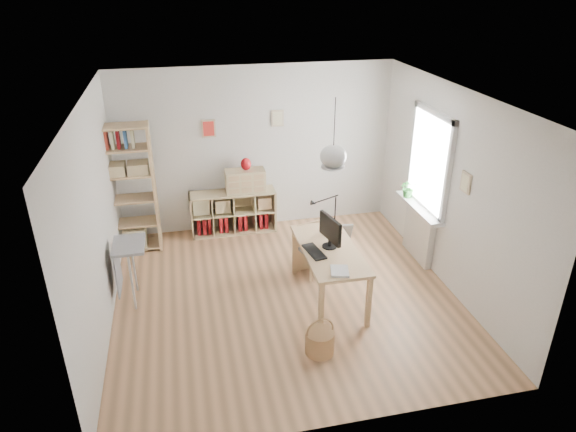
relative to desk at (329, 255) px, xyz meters
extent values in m
plane|color=tan|center=(-0.55, 0.15, -0.66)|extent=(4.50, 4.50, 0.00)
plane|color=white|center=(-0.55, 2.40, 0.69)|extent=(4.50, 0.00, 4.50)
plane|color=white|center=(-0.55, -2.10, 0.69)|extent=(4.50, 0.00, 4.50)
plane|color=white|center=(-2.80, 0.15, 0.69)|extent=(0.00, 4.50, 4.50)
plane|color=white|center=(1.70, 0.15, 0.69)|extent=(0.00, 4.50, 4.50)
plane|color=silver|center=(-0.55, 0.15, 2.04)|extent=(4.50, 4.50, 0.00)
cylinder|color=black|center=(0.00, 0.00, 1.70)|extent=(0.01, 0.01, 0.68)
ellipsoid|color=silver|center=(0.00, 0.00, 1.34)|extent=(0.32, 0.32, 0.27)
cube|color=white|center=(1.69, 0.75, 0.89)|extent=(0.03, 1.00, 1.30)
cube|color=silver|center=(1.66, 0.21, 0.89)|extent=(0.06, 0.08, 1.46)
cube|color=silver|center=(1.66, 1.29, 0.89)|extent=(0.06, 0.08, 1.46)
cube|color=silver|center=(1.66, 0.75, 1.58)|extent=(0.06, 1.16, 0.08)
cube|color=silver|center=(1.66, 0.75, 0.20)|extent=(0.06, 1.16, 0.08)
cube|color=silver|center=(1.64, 0.75, -0.26)|extent=(0.10, 0.80, 0.80)
cube|color=silver|center=(1.59, 0.75, 0.17)|extent=(0.22, 1.20, 0.06)
cube|color=tan|center=(0.00, 0.00, 0.07)|extent=(0.70, 1.50, 0.04)
cube|color=tan|center=(-0.30, -0.70, -0.30)|extent=(0.06, 0.06, 0.71)
cube|color=tan|center=(-0.30, 0.70, -0.30)|extent=(0.06, 0.06, 0.71)
cube|color=tan|center=(0.30, -0.70, -0.30)|extent=(0.06, 0.06, 0.71)
cube|color=tan|center=(0.30, 0.70, -0.30)|extent=(0.06, 0.06, 0.71)
cube|color=tan|center=(-1.00, 2.19, -0.64)|extent=(1.40, 0.38, 0.03)
cube|color=tan|center=(-1.00, 2.19, 0.05)|extent=(1.40, 0.38, 0.03)
cube|color=tan|center=(-1.69, 2.19, -0.30)|extent=(0.03, 0.38, 0.72)
cube|color=tan|center=(-0.32, 2.19, -0.30)|extent=(0.03, 0.38, 0.72)
cube|color=tan|center=(-1.00, 2.37, -0.30)|extent=(1.40, 0.02, 0.72)
cube|color=maroon|center=(-1.58, 2.21, -0.47)|extent=(0.06, 0.26, 0.30)
cube|color=maroon|center=(-1.49, 2.21, -0.47)|extent=(0.05, 0.26, 0.30)
cube|color=maroon|center=(-1.41, 2.21, -0.47)|extent=(0.05, 0.26, 0.30)
cube|color=maroon|center=(-1.22, 2.21, -0.47)|extent=(0.05, 0.26, 0.30)
cube|color=maroon|center=(-1.13, 2.21, -0.47)|extent=(0.05, 0.26, 0.30)
cube|color=maroon|center=(-0.90, 2.21, -0.47)|extent=(0.06, 0.26, 0.30)
cube|color=maroon|center=(-0.81, 2.21, -0.47)|extent=(0.06, 0.26, 0.30)
cube|color=maroon|center=(-0.55, 2.21, -0.47)|extent=(0.06, 0.26, 0.30)
cube|color=maroon|center=(-0.46, 2.21, -0.47)|extent=(0.05, 0.26, 0.30)
cube|color=tan|center=(-2.96, 1.95, 0.34)|extent=(0.04, 0.38, 2.00)
cube|color=tan|center=(-2.20, 1.95, 0.34)|extent=(0.04, 0.38, 2.00)
cube|color=tan|center=(-2.58, 1.95, -0.61)|extent=(0.76, 0.38, 0.03)
cube|color=tan|center=(-2.58, 1.95, -0.21)|extent=(0.76, 0.38, 0.03)
cube|color=tan|center=(-2.58, 1.95, 0.19)|extent=(0.76, 0.38, 0.03)
cube|color=tan|center=(-2.58, 1.95, 0.59)|extent=(0.76, 0.38, 0.03)
cube|color=tan|center=(-2.58, 1.95, 0.99)|extent=(0.76, 0.38, 0.03)
cube|color=tan|center=(-2.58, 1.95, 1.32)|extent=(0.76, 0.38, 0.03)
cube|color=#2B599F|center=(-2.86, 1.95, 1.14)|extent=(0.04, 0.18, 0.26)
cube|color=maroon|center=(-2.78, 1.95, 1.14)|extent=(0.04, 0.18, 0.26)
cube|color=beige|center=(-2.70, 1.95, 1.14)|extent=(0.04, 0.18, 0.26)
cube|color=maroon|center=(-2.62, 1.95, 1.14)|extent=(0.04, 0.18, 0.26)
cube|color=#2B599F|center=(-2.52, 1.95, 1.14)|extent=(0.04, 0.18, 0.26)
cube|color=beige|center=(-2.42, 1.95, 1.14)|extent=(0.04, 0.18, 0.26)
cube|color=#969699|center=(-2.52, 0.50, 0.17)|extent=(0.40, 0.55, 0.04)
cylinder|color=silver|center=(-2.52, 0.28, -0.25)|extent=(0.03, 0.03, 0.82)
cylinder|color=silver|center=(-2.52, 0.72, -0.25)|extent=(0.03, 0.03, 0.82)
cube|color=#969699|center=(-2.70, 0.50, -0.16)|extent=(0.02, 0.50, 0.62)
cube|color=#969699|center=(-0.03, 0.61, -0.26)|extent=(0.47, 0.47, 0.05)
cube|color=tan|center=(-0.13, 0.41, -0.47)|extent=(0.04, 0.04, 0.37)
cube|color=tan|center=(-0.23, 0.71, -0.47)|extent=(0.04, 0.04, 0.37)
cube|color=tan|center=(0.17, 0.51, -0.47)|extent=(0.04, 0.04, 0.37)
cube|color=tan|center=(0.08, 0.81, -0.47)|extent=(0.04, 0.04, 0.37)
cube|color=tan|center=(-0.08, 0.77, -0.07)|extent=(0.36, 0.14, 0.33)
cylinder|color=#A6754B|center=(-0.40, -1.04, -0.52)|extent=(0.34, 0.34, 0.28)
torus|color=#A6754B|center=(-0.40, -1.04, -0.36)|extent=(0.34, 0.08, 0.34)
cube|color=#B7B6B2|center=(0.34, 0.68, -0.65)|extent=(0.59, 0.44, 0.02)
cube|color=#B7B6B2|center=(0.08, 0.71, -0.51)|extent=(0.06, 0.38, 0.29)
cube|color=#B7B6B2|center=(0.61, 0.65, -0.51)|extent=(0.06, 0.38, 0.29)
cube|color=#B7B6B2|center=(0.32, 0.50, -0.51)|extent=(0.55, 0.09, 0.29)
cube|color=#B7B6B2|center=(0.36, 0.86, -0.51)|extent=(0.55, 0.09, 0.29)
cube|color=#B7B6B2|center=(0.38, 1.02, -0.25)|extent=(0.57, 0.25, 0.35)
sphere|color=gold|center=(0.20, 0.64, -0.45)|extent=(0.12, 0.12, 0.12)
sphere|color=#1852AD|center=(0.44, 0.72, -0.45)|extent=(0.12, 0.12, 0.12)
sphere|color=red|center=(0.32, 0.66, -0.45)|extent=(0.12, 0.12, 0.12)
sphere|color=green|center=(0.48, 0.59, -0.45)|extent=(0.12, 0.12, 0.12)
cylinder|color=black|center=(0.01, 0.04, 0.10)|extent=(0.20, 0.20, 0.02)
cylinder|color=black|center=(0.01, 0.04, 0.16)|extent=(0.04, 0.04, 0.09)
cube|color=black|center=(0.01, 0.04, 0.36)|extent=(0.15, 0.49, 0.32)
cube|color=black|center=(-0.22, -0.05, 0.10)|extent=(0.24, 0.45, 0.02)
cylinder|color=black|center=(0.27, 0.66, 0.11)|extent=(0.06, 0.06, 0.04)
cylinder|color=black|center=(0.27, 0.66, 0.31)|extent=(0.02, 0.02, 0.40)
cone|color=black|center=(-0.07, 0.57, 0.49)|extent=(0.10, 0.07, 0.09)
sphere|color=#45090C|center=(0.14, 0.40, 0.16)|extent=(0.14, 0.14, 0.14)
cube|color=silver|center=(-0.05, -0.57, 0.11)|extent=(0.26, 0.30, 0.03)
cube|color=tan|center=(-0.78, 2.19, 0.25)|extent=(0.64, 0.29, 0.36)
ellipsoid|color=#A10D12|center=(-0.76, 2.19, 0.53)|extent=(0.17, 0.17, 0.20)
imported|color=#266527|center=(1.57, 1.10, 0.35)|extent=(0.29, 0.26, 0.29)
camera|label=1|loc=(-1.76, -5.52, 3.34)|focal=32.00mm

